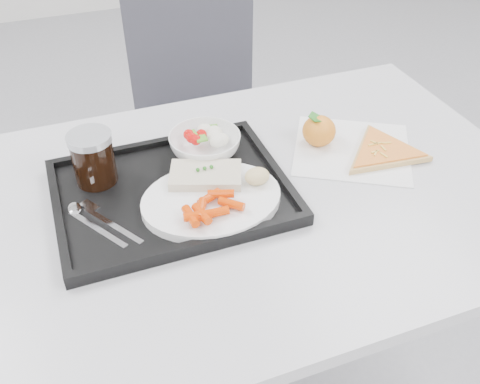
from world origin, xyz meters
TOP-DOWN VIEW (x-y plane):
  - table at (0.00, 0.30)m, footprint 1.20×0.80m
  - chair at (0.13, 1.05)m, footprint 0.47×0.47m
  - tray at (-0.14, 0.34)m, footprint 0.45×0.35m
  - dinner_plate at (-0.08, 0.27)m, footprint 0.27×0.27m
  - fish_fillet at (-0.07, 0.33)m, footprint 0.16×0.13m
  - bread_roll at (0.02, 0.28)m, footprint 0.06×0.06m
  - salad_bowl at (-0.04, 0.44)m, footprint 0.15×0.15m
  - cola_glass at (-0.27, 0.42)m, footprint 0.09×0.09m
  - cutlery at (-0.30, 0.31)m, footprint 0.13×0.16m
  - napkin at (0.27, 0.36)m, footprint 0.34×0.33m
  - tangerine at (0.21, 0.40)m, footprint 0.10×0.10m
  - pizza_slice at (0.33, 0.31)m, footprint 0.30×0.30m
  - carrot_pile at (-0.10, 0.23)m, footprint 0.12×0.09m
  - salad_contents at (-0.03, 0.45)m, footprint 0.09×0.08m

SIDE VIEW (x-z plane):
  - chair at x=0.13m, z-range 0.07..1.00m
  - table at x=0.00m, z-range 0.31..1.06m
  - napkin at x=0.27m, z-range 0.75..0.75m
  - tray at x=-0.14m, z-range 0.75..0.77m
  - pizza_slice at x=0.33m, z-range 0.75..0.77m
  - cutlery at x=-0.30m, z-range 0.76..0.77m
  - dinner_plate at x=-0.08m, z-range 0.77..0.78m
  - tangerine at x=0.21m, z-range 0.75..0.82m
  - salad_bowl at x=-0.04m, z-range 0.77..0.81m
  - fish_fillet at x=-0.07m, z-range 0.78..0.81m
  - carrot_pile at x=-0.10m, z-range 0.79..0.81m
  - bread_roll at x=0.02m, z-range 0.78..0.81m
  - salad_contents at x=-0.03m, z-range 0.79..0.81m
  - cola_glass at x=-0.27m, z-range 0.77..0.88m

